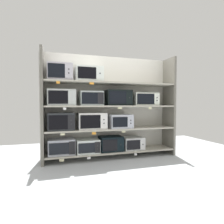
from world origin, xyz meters
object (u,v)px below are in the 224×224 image
Objects in this scene: microwave_11 at (60,72)px; microwave_10 at (145,99)px; microwave_1 at (87,146)px; microwave_3 at (132,143)px; microwave_2 at (111,143)px; microwave_12 at (89,74)px; microwave_4 at (61,121)px; microwave_5 at (92,121)px; microwave_9 at (118,98)px; microwave_7 at (62,98)px; microwave_0 at (62,146)px; microwave_8 at (91,98)px; microwave_6 at (120,121)px.

microwave_10 is at bearing -0.00° from microwave_11.
microwave_1 reaches higher than microwave_3.
microwave_12 is at bearing 179.99° from microwave_2.
microwave_4 is 0.87× the size of microwave_5.
microwave_4 reaches higher than microwave_5.
microwave_4 is at bearing -179.99° from microwave_9.
microwave_7 is at bearing 179.99° from microwave_5.
microwave_0 is 1.13× the size of microwave_3.
microwave_10 is 1.05× the size of microwave_12.
microwave_7 is at bearing -180.00° from microwave_8.
microwave_6 is at bearing 0.01° from microwave_12.
microwave_11 is at bearing -179.99° from microwave_3.
microwave_2 is 0.90× the size of microwave_12.
microwave_8 is at bearing -0.18° from microwave_1.
microwave_10 is at bearing -0.01° from microwave_5.
microwave_4 is at bearing -179.55° from microwave_7.
microwave_12 is (-0.95, 0.00, 1.43)m from microwave_3.
microwave_8 reaches higher than microwave_10.
microwave_11 is at bearing -179.98° from microwave_12.
microwave_11 is at bearing 179.77° from microwave_4.
microwave_1 is 1.43m from microwave_12.
microwave_5 is 1.01× the size of microwave_10.
microwave_2 is at bearing 0.01° from microwave_4.
microwave_6 reaches higher than microwave_3.
microwave_9 reaches higher than microwave_2.
microwave_9 is 0.95× the size of microwave_10.
microwave_6 is (1.19, -0.00, 0.46)m from microwave_0.
microwave_0 is 1.43m from microwave_11.
microwave_1 is at bearing 179.85° from microwave_12.
microwave_8 is at bearing -0.03° from microwave_0.
microwave_12 reaches higher than microwave_7.
microwave_4 reaches higher than microwave_6.
microwave_5 is (-0.40, -0.00, 0.48)m from microwave_2.
microwave_4 is 0.95× the size of microwave_7.
microwave_6 is 0.49m from microwave_9.
microwave_1 is at bearing 0.03° from microwave_11.
microwave_10 reaches higher than microwave_6.
microwave_10 is 1.86m from microwave_11.
microwave_5 is 1.26m from microwave_10.
microwave_8 reaches higher than microwave_6.
microwave_2 is 0.97m from microwave_9.
microwave_2 is 0.97× the size of microwave_4.
microwave_6 is at bearing 0.01° from microwave_7.
microwave_5 reaches higher than microwave_1.
microwave_6 is (-0.29, 0.00, 0.48)m from microwave_3.
microwave_1 is at bearing -0.01° from microwave_0.
microwave_12 reaches higher than microwave_4.
microwave_0 is 0.91× the size of microwave_10.
microwave_3 is (0.49, 0.00, -0.02)m from microwave_2.
microwave_2 reaches higher than microwave_1.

